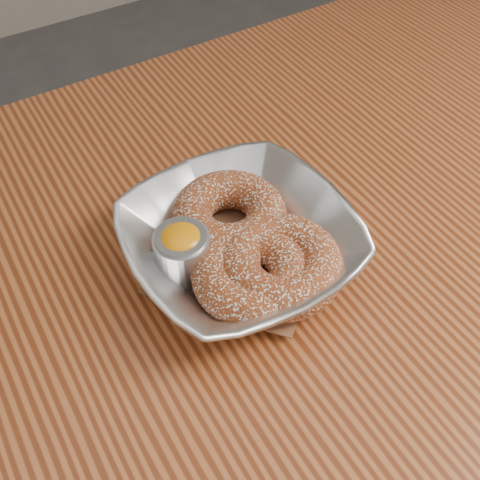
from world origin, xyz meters
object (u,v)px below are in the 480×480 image
table (261,336)px  donut_back (229,216)px  ramekin (183,252)px  donut_front (280,265)px  serving_bowl (240,243)px  donut_extra (251,275)px

table → donut_back: (0.00, 0.07, 0.13)m
donut_back → table: bearing=-91.0°
ramekin → donut_front: bearing=-38.1°
donut_back → ramekin: ramekin is taller
serving_bowl → donut_front: bearing=-71.3°
serving_bowl → donut_front: serving_bowl is taller
donut_back → donut_front: same height
donut_front → ramekin: ramekin is taller
table → donut_front: bearing=-49.1°
table → serving_bowl: 0.13m
donut_back → donut_front: 0.08m
table → donut_back: bearing=89.0°
donut_extra → ramekin: bearing=130.8°
donut_back → donut_front: size_ratio=0.98×
serving_bowl → donut_extra: size_ratio=1.97×
donut_back → donut_extra: 0.07m
table → donut_extra: donut_extra is taller
serving_bowl → ramekin: bearing=169.2°
table → donut_extra: (-0.02, -0.01, 0.13)m
table → ramekin: 0.15m
ramekin → table: bearing=-36.1°
serving_bowl → donut_front: 0.05m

